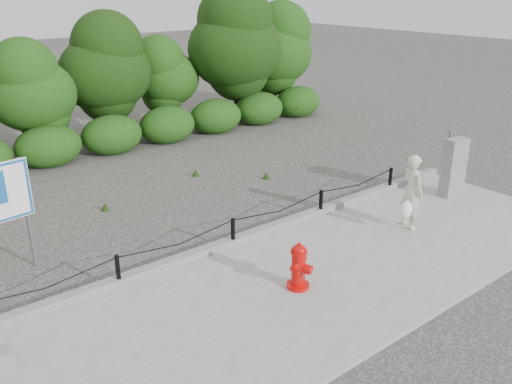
% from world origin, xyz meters
% --- Properties ---
extents(ground, '(90.00, 90.00, 0.00)m').
position_xyz_m(ground, '(0.00, 0.00, 0.00)').
color(ground, '#2D2B28').
rests_on(ground, ground).
extents(sidewalk, '(14.00, 4.00, 0.08)m').
position_xyz_m(sidewalk, '(0.00, -2.00, 0.04)').
color(sidewalk, gray).
rests_on(sidewalk, ground).
extents(curb, '(14.00, 0.22, 0.14)m').
position_xyz_m(curb, '(0.00, 0.05, 0.15)').
color(curb, slate).
rests_on(curb, sidewalk).
extents(chain_barrier, '(10.06, 0.06, 0.60)m').
position_xyz_m(chain_barrier, '(0.00, 0.00, 0.46)').
color(chain_barrier, black).
rests_on(chain_barrier, sidewalk).
extents(treeline, '(20.25, 3.82, 4.97)m').
position_xyz_m(treeline, '(1.26, 8.93, 2.52)').
color(treeline, black).
rests_on(treeline, ground).
extents(fire_hydrant, '(0.52, 0.52, 0.86)m').
position_xyz_m(fire_hydrant, '(-0.07, -2.02, 0.49)').
color(fire_hydrant, '#C10907').
rests_on(fire_hydrant, sidewalk).
extents(pedestrian, '(0.76, 0.68, 1.65)m').
position_xyz_m(pedestrian, '(3.50, -1.69, 0.89)').
color(pedestrian, '#BCBAA1').
rests_on(pedestrian, sidewalk).
extents(utility_cabinet, '(0.60, 0.44, 1.62)m').
position_xyz_m(utility_cabinet, '(5.89, -1.18, 0.81)').
color(utility_cabinet, gray).
rests_on(utility_cabinet, sidewalk).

